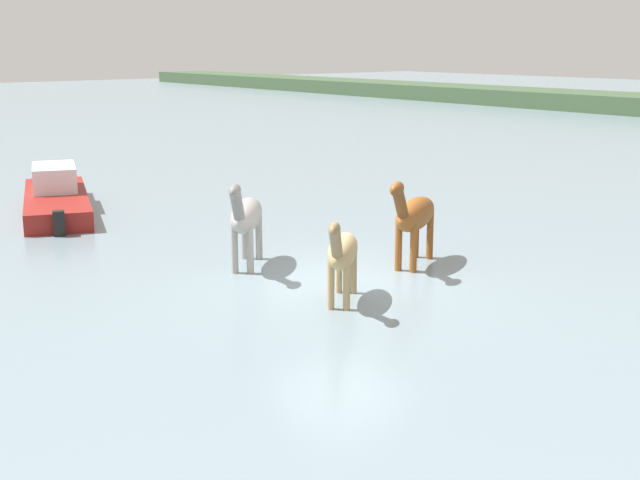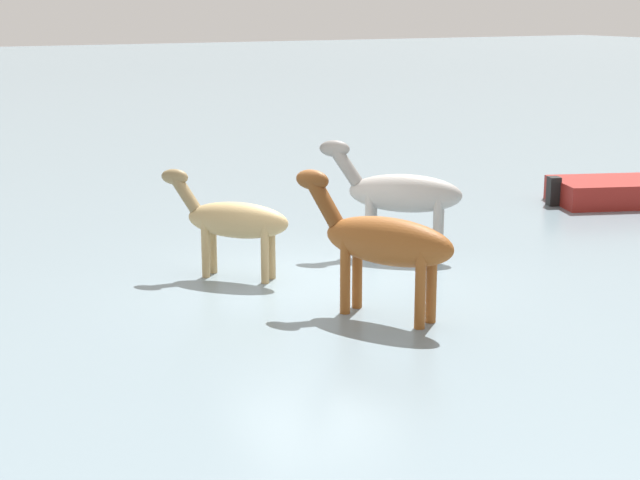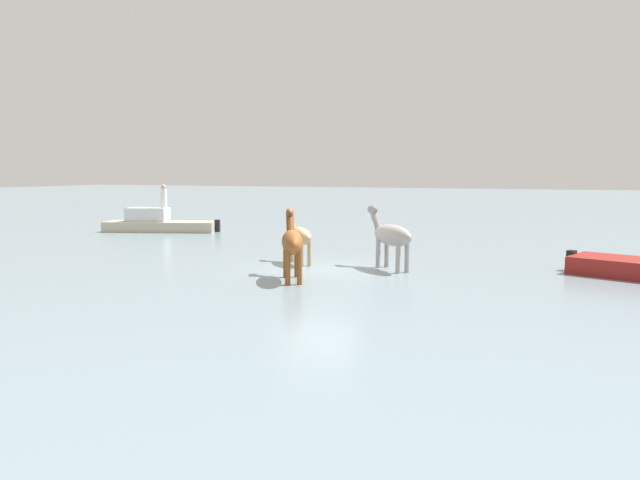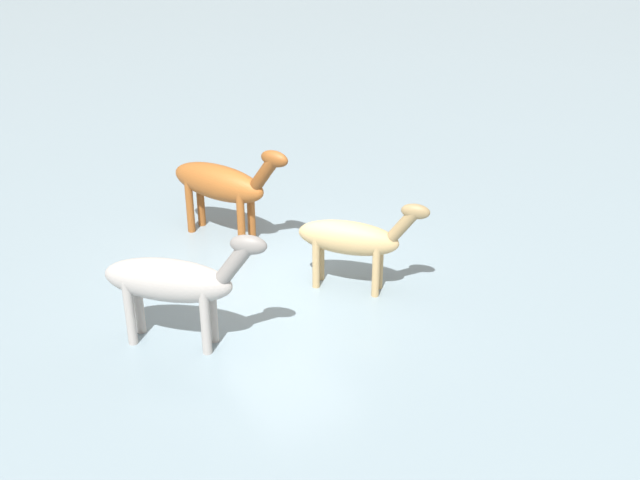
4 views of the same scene
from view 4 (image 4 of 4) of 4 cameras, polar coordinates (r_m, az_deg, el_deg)
The scene contains 4 objects.
ground_plane at distance 14.21m, azimuth -3.06°, elevation -2.91°, with size 180.29×180.29×0.00m, color gray.
horse_mid_herd at distance 13.57m, azimuth 2.30°, elevation 0.09°, with size 1.73×1.86×1.71m.
horse_pinto_flank at distance 12.26m, azimuth -10.11°, elevation -2.84°, with size 2.12×2.03×1.98m.
horse_chestnut_trailing at distance 15.30m, azimuth -6.79°, elevation 3.90°, with size 1.54×2.44×1.99m.
Camera 4 is at (-5.69, -10.81, 7.26)m, focal length 46.06 mm.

